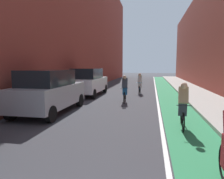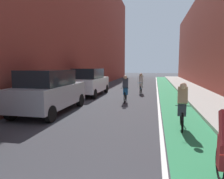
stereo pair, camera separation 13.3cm
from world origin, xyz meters
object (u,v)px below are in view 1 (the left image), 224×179
cyclist_trailing (125,88)px  parked_suv_silver (49,91)px  parked_suv_white (88,82)px  cyclist_far (140,83)px  cyclist_mid (183,105)px

cyclist_trailing → parked_suv_silver: bearing=-130.5°
parked_suv_white → cyclist_trailing: (3.03, -2.22, -0.17)m
cyclist_trailing → cyclist_far: 4.05m
parked_suv_white → cyclist_mid: parked_suv_white is taller
parked_suv_white → parked_suv_silver: bearing=-90.0°
parked_suv_silver → cyclist_far: size_ratio=2.56×
parked_suv_silver → cyclist_mid: bearing=-12.2°
cyclist_mid → cyclist_far: 9.01m
parked_suv_silver → parked_suv_white: bearing=90.0°
cyclist_trailing → cyclist_mid: bearing=-60.9°
parked_suv_silver → cyclist_trailing: parked_suv_silver is taller
parked_suv_silver → parked_suv_white: (-0.00, 5.77, 0.00)m
cyclist_trailing → cyclist_far: (0.66, 4.00, -0.00)m
parked_suv_white → cyclist_mid: 9.04m
parked_suv_white → cyclist_far: bearing=25.7°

